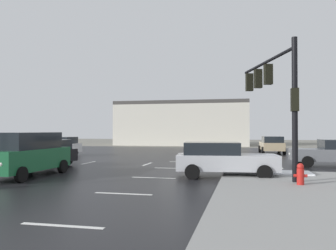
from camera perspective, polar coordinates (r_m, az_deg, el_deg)
ground_plane at (r=21.55m, az=1.76°, el=-6.59°), size 120.00×120.00×0.00m
road_asphalt at (r=21.55m, az=1.76°, el=-6.57°), size 44.00×44.00×0.02m
snow_strip_curbside at (r=17.22m, az=15.90°, el=-7.44°), size 4.00×1.60×0.06m
lane_markings at (r=20.01m, az=4.44°, el=-6.97°), size 36.15×36.15×0.01m
traffic_signal_mast at (r=16.40m, az=16.97°, el=5.95°), size 2.04×5.96×5.66m
fire_hydrant at (r=13.85m, az=20.89°, el=-7.50°), size 0.48×0.26×0.79m
strip_building_background at (r=51.01m, az=2.52°, el=0.24°), size 18.85×8.00×6.27m
sedan_tan at (r=33.22m, az=16.63°, el=-3.07°), size 2.20×4.61×1.58m
sedan_black at (r=21.91m, az=-20.46°, el=-4.21°), size 4.60×2.18×1.58m
sedan_white at (r=30.56m, az=-18.12°, el=-3.26°), size 4.64×2.28×1.58m
sedan_silver at (r=16.08m, az=8.97°, el=-5.48°), size 4.67×2.41×1.58m
suv_green at (r=17.25m, az=-22.39°, el=-4.33°), size 2.19×4.85×2.03m
sedan_grey at (r=22.72m, az=25.59°, el=-4.06°), size 4.63×2.26×1.58m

